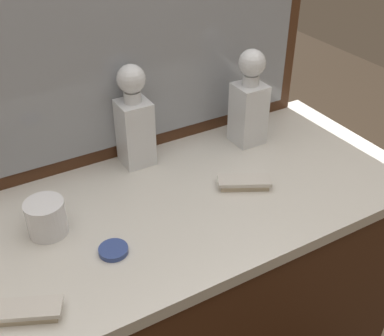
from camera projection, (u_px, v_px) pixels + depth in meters
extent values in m
cube|color=#472816|center=(192.00, 317.00, 1.48)|extent=(1.14, 0.55, 0.88)
cube|color=silver|center=(192.00, 199.00, 1.22)|extent=(1.17, 0.57, 0.03)
cube|color=#472816|center=(140.00, 46.00, 1.24)|extent=(1.04, 0.03, 0.61)
cube|color=gray|center=(142.00, 48.00, 1.23)|extent=(0.96, 0.01, 0.53)
cube|color=white|center=(135.00, 133.00, 1.29)|extent=(0.08, 0.08, 0.18)
cube|color=#8C4C14|center=(136.00, 143.00, 1.31)|extent=(0.07, 0.07, 0.12)
cylinder|color=white|center=(132.00, 97.00, 1.23)|extent=(0.05, 0.05, 0.03)
sphere|color=white|center=(131.00, 79.00, 1.20)|extent=(0.07, 0.07, 0.07)
cube|color=white|center=(248.00, 114.00, 1.38)|extent=(0.08, 0.08, 0.18)
cube|color=#8C4C14|center=(248.00, 124.00, 1.40)|extent=(0.07, 0.07, 0.11)
cylinder|color=white|center=(251.00, 80.00, 1.33)|extent=(0.05, 0.05, 0.03)
sphere|color=white|center=(252.00, 63.00, 1.30)|extent=(0.08, 0.08, 0.08)
cylinder|color=white|center=(46.00, 218.00, 1.08)|extent=(0.09, 0.09, 0.08)
cylinder|color=silver|center=(49.00, 230.00, 1.10)|extent=(0.08, 0.08, 0.01)
cube|color=#B7A88C|center=(244.00, 184.00, 1.24)|extent=(0.13, 0.10, 0.01)
cube|color=beige|center=(244.00, 181.00, 1.23)|extent=(0.14, 0.11, 0.01)
cube|color=#B7A88C|center=(21.00, 313.00, 0.90)|extent=(0.15, 0.10, 0.01)
cube|color=beige|center=(19.00, 309.00, 0.89)|extent=(0.16, 0.11, 0.01)
cylinder|color=#33478C|center=(113.00, 250.00, 1.04)|extent=(0.06, 0.06, 0.01)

